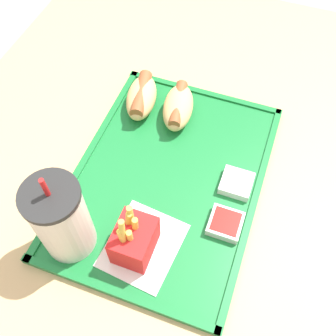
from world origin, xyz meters
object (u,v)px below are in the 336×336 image
(hot_dog_near, at_px, (178,107))
(sauce_cup_mayo, at_px, (237,183))
(soda_cup, at_px, (61,219))
(sauce_cup_ketchup, at_px, (225,223))
(fries_carton, at_px, (135,240))
(hot_dog_far, at_px, (141,97))

(hot_dog_near, height_order, sauce_cup_mayo, hot_dog_near)
(soda_cup, distance_m, sauce_cup_ketchup, 0.26)
(fries_carton, bearing_deg, hot_dog_far, 20.38)
(fries_carton, distance_m, sauce_cup_ketchup, 0.15)
(soda_cup, relative_size, hot_dog_far, 1.49)
(hot_dog_far, xyz_separation_m, hot_dog_near, (0.00, -0.08, -0.00))
(sauce_cup_mayo, height_order, sauce_cup_ketchup, same)
(soda_cup, relative_size, hot_dog_near, 1.50)
(hot_dog_near, relative_size, sauce_cup_mayo, 2.31)
(hot_dog_near, bearing_deg, fries_carton, -174.02)
(hot_dog_far, bearing_deg, sauce_cup_ketchup, -131.17)
(hot_dog_far, relative_size, fries_carton, 1.10)
(hot_dog_near, xyz_separation_m, sauce_cup_ketchup, (-0.20, -0.15, -0.02))
(hot_dog_far, distance_m, fries_carton, 0.31)
(fries_carton, height_order, sauce_cup_ketchup, fries_carton)
(hot_dog_far, distance_m, sauce_cup_mayo, 0.25)
(sauce_cup_mayo, bearing_deg, hot_dog_far, 62.30)
(soda_cup, bearing_deg, hot_dog_near, -13.57)
(hot_dog_near, bearing_deg, sauce_cup_ketchup, -142.77)
(hot_dog_near, xyz_separation_m, sauce_cup_mayo, (-0.12, -0.15, -0.02))
(fries_carton, relative_size, sauce_cup_ketchup, 2.12)
(fries_carton, distance_m, sauce_cup_mayo, 0.21)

